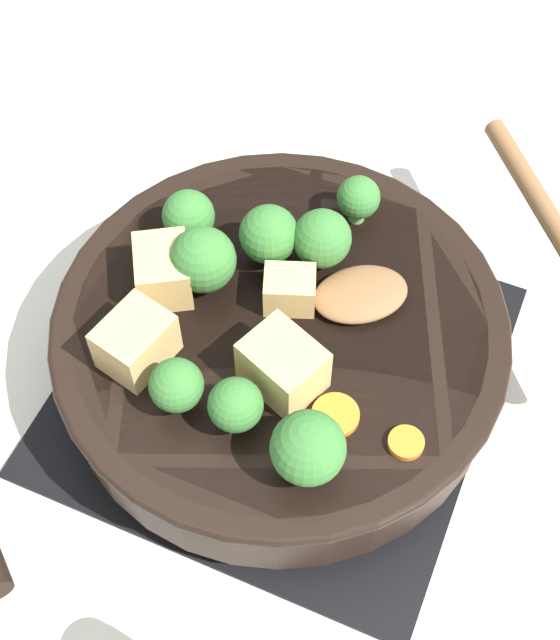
{
  "coord_description": "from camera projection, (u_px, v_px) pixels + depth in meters",
  "views": [
    {
      "loc": [
        -0.31,
        -0.13,
        0.6
      ],
      "look_at": [
        0.0,
        0.0,
        0.08
      ],
      "focal_mm": 50.0,
      "sensor_mm": 36.0,
      "label": 1
    }
  ],
  "objects": [
    {
      "name": "wooden_spoon",
      "position": [
        480.0,
        264.0,
        0.64
      ],
      "size": [
        0.24,
        0.25,
        0.02
      ],
      "color": "brown",
      "rests_on": "skillet_pan"
    },
    {
      "name": "tofu_cube_east_chunk",
      "position": [
        163.0,
        271.0,
        0.62
      ],
      "size": [
        0.06,
        0.06,
        0.04
      ],
      "primitive_type": "cube",
      "rotation": [
        0.0,
        0.0,
        0.55
      ],
      "color": "#DBB770",
      "rests_on": "skillet_pan"
    },
    {
      "name": "tofu_cube_west_chunk",
      "position": [
        294.0,
        291.0,
        0.62
      ],
      "size": [
        0.04,
        0.04,
        0.03
      ],
      "primitive_type": "cube",
      "rotation": [
        0.0,
        0.0,
        5.07
      ],
      "color": "#DBB770",
      "rests_on": "skillet_pan"
    },
    {
      "name": "broccoli_floret_north_edge",
      "position": [
        322.0,
        239.0,
        0.62
      ],
      "size": [
        0.04,
        0.04,
        0.05
      ],
      "color": "#709956",
      "rests_on": "skillet_pan"
    },
    {
      "name": "tofu_cube_near_handle",
      "position": [
        136.0,
        342.0,
        0.59
      ],
      "size": [
        0.05,
        0.05,
        0.04
      ],
      "primitive_type": "cube",
      "rotation": [
        0.0,
        0.0,
        6.05
      ],
      "color": "#DBB770",
      "rests_on": "skillet_pan"
    },
    {
      "name": "broccoli_floret_near_spoon",
      "position": [
        176.0,
        386.0,
        0.56
      ],
      "size": [
        0.04,
        0.04,
        0.04
      ],
      "color": "#709956",
      "rests_on": "skillet_pan"
    },
    {
      "name": "tofu_cube_center_large",
      "position": [
        283.0,
        366.0,
        0.58
      ],
      "size": [
        0.06,
        0.06,
        0.04
      ],
      "primitive_type": "cube",
      "rotation": [
        0.0,
        0.0,
        1.19
      ],
      "color": "#DBB770",
      "rests_on": "skillet_pan"
    },
    {
      "name": "ground_plane",
      "position": [
        280.0,
        379.0,
        0.69
      ],
      "size": [
        2.4,
        2.4,
        0.0
      ],
      "primitive_type": "plane",
      "color": "silver"
    },
    {
      "name": "skillet_pan",
      "position": [
        277.0,
        340.0,
        0.64
      ],
      "size": [
        0.41,
        0.38,
        0.06
      ],
      "color": "black",
      "rests_on": "front_burner_grate"
    },
    {
      "name": "broccoli_floret_west_rim",
      "position": [
        189.0,
        216.0,
        0.64
      ],
      "size": [
        0.04,
        0.04,
        0.05
      ],
      "color": "#709956",
      "rests_on": "skillet_pan"
    },
    {
      "name": "broccoli_floret_small_inner",
      "position": [
        203.0,
        260.0,
        0.61
      ],
      "size": [
        0.05,
        0.05,
        0.05
      ],
      "color": "#709956",
      "rests_on": "skillet_pan"
    },
    {
      "name": "broccoli_floret_east_rim",
      "position": [
        236.0,
        405.0,
        0.56
      ],
      "size": [
        0.04,
        0.04,
        0.04
      ],
      "color": "#709956",
      "rests_on": "skillet_pan"
    },
    {
      "name": "broccoli_floret_center_top",
      "position": [
        308.0,
        448.0,
        0.53
      ],
      "size": [
        0.05,
        0.05,
        0.05
      ],
      "color": "#709956",
      "rests_on": "skillet_pan"
    },
    {
      "name": "front_burner_grate",
      "position": [
        280.0,
        371.0,
        0.68
      ],
      "size": [
        0.31,
        0.31,
        0.03
      ],
      "color": "black",
      "rests_on": "ground_plane"
    },
    {
      "name": "broccoli_floret_mid_floret",
      "position": [
        269.0,
        235.0,
        0.63
      ],
      "size": [
        0.04,
        0.04,
        0.05
      ],
      "color": "#709956",
      "rests_on": "skillet_pan"
    },
    {
      "name": "carrot_slice_near_center",
      "position": [
        335.0,
        415.0,
        0.58
      ],
      "size": [
        0.03,
        0.03,
        0.01
      ],
      "primitive_type": "cylinder",
      "color": "orange",
      "rests_on": "skillet_pan"
    },
    {
      "name": "broccoli_floret_south_cluster",
      "position": [
        358.0,
        198.0,
        0.65
      ],
      "size": [
        0.03,
        0.03,
        0.04
      ],
      "color": "#709956",
      "rests_on": "skillet_pan"
    },
    {
      "name": "carrot_slice_orange_thin",
      "position": [
        406.0,
        443.0,
        0.57
      ],
      "size": [
        0.02,
        0.02,
        0.01
      ],
      "primitive_type": "cylinder",
      "color": "orange",
      "rests_on": "skillet_pan"
    }
  ]
}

